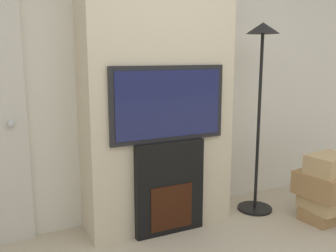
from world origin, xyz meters
The scene contains 6 objects.
wall_back centered at (0.00, 2.03, 1.35)m, with size 6.00×0.06×2.70m.
chimney_breast centered at (0.00, 1.79, 1.35)m, with size 1.30×0.42×2.70m.
fireplace centered at (0.00, 1.58, 0.40)m, with size 0.62×0.15×0.80m.
television centered at (0.00, 1.58, 1.11)m, with size 1.01×0.07×0.62m.
floor_lamp centered at (0.97, 1.61, 1.29)m, with size 0.33×0.33×1.80m.
box_stack centered at (1.39, 1.13, 0.32)m, with size 0.51×0.48×0.63m.
Camera 1 is at (-1.34, -1.14, 1.50)m, focal length 40.00 mm.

